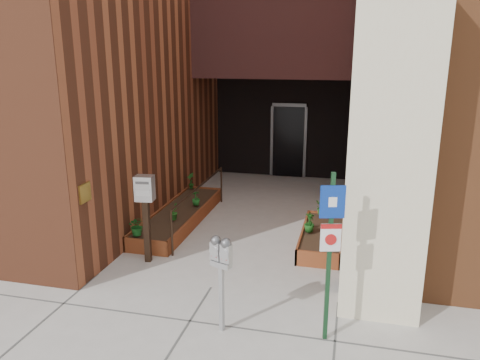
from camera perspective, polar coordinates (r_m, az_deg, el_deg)
The scene contains 15 objects.
ground at distance 7.69m, azimuth -3.57°, elevation -12.94°, with size 80.00×80.00×0.00m, color #9E9991.
architecture at distance 13.60m, azimuth 4.49°, elevation 20.94°, with size 20.00×14.60×10.00m.
planter_left at distance 10.45m, azimuth -7.34°, elevation -4.42°, with size 0.90×3.60×0.30m.
planter_right at distance 9.35m, azimuth 9.99°, elevation -6.94°, with size 0.80×2.20×0.30m.
handrail at distance 10.05m, azimuth -4.90°, elevation -1.46°, with size 0.04×3.34×0.90m.
parking_meter at distance 6.15m, azimuth -2.32°, elevation -9.59°, with size 0.31×0.20×1.36m.
sign_post at distance 5.93m, azimuth 10.94°, elevation -7.29°, with size 0.30×0.11×2.26m.
payment_dropbox at distance 8.30m, azimuth -11.47°, elevation -2.46°, with size 0.34×0.28×1.59m.
shrub_left_a at distance 9.04m, azimuth -12.42°, elevation -5.45°, with size 0.34×0.34×0.37m, color #19571D.
shrub_left_b at distance 9.73m, azimuth -8.05°, elevation -3.84°, with size 0.19×0.19×0.34m, color #1E5719.
shrub_left_c at distance 10.58m, azimuth -5.40°, elevation -2.20°, with size 0.19×0.19×0.33m, color #1B5F1F.
shrub_left_d at distance 11.86m, azimuth -6.01°, elevation -0.08°, with size 0.22×0.22×0.41m, color #1C5418.
shrub_right_a at distance 9.10m, azimuth 8.44°, elevation -5.18°, with size 0.20×0.20×0.36m, color #184F16.
shrub_right_b at distance 9.34m, azimuth 8.59°, elevation -4.79°, with size 0.16×0.16×0.31m, color #225317.
shrub_right_c at distance 10.09m, azimuth 9.91°, elevation -3.34°, with size 0.27×0.27×0.30m, color #2B5C1A.
Camera 1 is at (2.06, -6.45, 3.64)m, focal length 35.00 mm.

